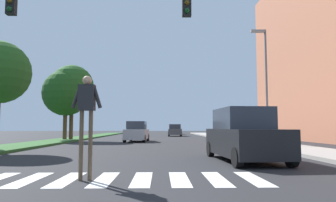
{
  "coord_description": "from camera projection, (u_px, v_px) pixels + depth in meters",
  "views": [
    {
      "loc": [
        0.89,
        -0.55,
        1.26
      ],
      "look_at": [
        1.35,
        18.23,
        2.86
      ],
      "focal_mm": 32.71,
      "sensor_mm": 36.0,
      "label": 1
    }
  ],
  "objects": [
    {
      "name": "sedan_distant",
      "position": [
        175.0,
        131.0,
        42.49
      ],
      "size": [
        1.99,
        4.2,
        1.65
      ],
      "color": "#474C51",
      "rests_on": "ground_plane"
    },
    {
      "name": "crosswalk",
      "position": [
        123.0,
        179.0,
        7.37
      ],
      "size": [
        6.75,
        2.2,
        0.01
      ],
      "color": "silver",
      "rests_on": "ground_plane"
    },
    {
      "name": "suv_crossing",
      "position": [
        244.0,
        136.0,
        11.43
      ],
      "size": [
        2.22,
        4.71,
        1.97
      ],
      "color": "black",
      "rests_on": "ground_plane"
    },
    {
      "name": "sidewalk_right",
      "position": [
        239.0,
        140.0,
        28.52
      ],
      "size": [
        3.0,
        64.0,
        0.15
      ],
      "primitive_type": "cube",
      "color": "#9E9991",
      "rests_on": "ground_plane"
    },
    {
      "name": "ground_plane",
      "position": [
        151.0,
        140.0,
        30.3
      ],
      "size": [
        140.0,
        140.0,
        0.0
      ],
      "primitive_type": "plane",
      "color": "#262628"
    },
    {
      "name": "tree_far",
      "position": [
        66.0,
        93.0,
        28.07
      ],
      "size": [
        4.22,
        4.22,
        6.35
      ],
      "color": "#4C3823",
      "rests_on": "median_strip"
    },
    {
      "name": "traffic_light_gantry",
      "position": [
        11.0,
        24.0,
        9.37
      ],
      "size": [
        9.95,
        0.3,
        6.0
      ],
      "color": "gold",
      "rests_on": "median_strip"
    },
    {
      "name": "sedan_midblock",
      "position": [
        137.0,
        132.0,
        26.57
      ],
      "size": [
        1.99,
        4.5,
        1.75
      ],
      "color": "#B7B7BC",
      "rests_on": "ground_plane"
    },
    {
      "name": "pedestrian_performer",
      "position": [
        87.0,
        110.0,
        7.32
      ],
      "size": [
        0.75,
        0.25,
        2.49
      ],
      "color": "brown",
      "rests_on": "ground_plane"
    },
    {
      "name": "sedan_far_horizon",
      "position": [
        174.0,
        130.0,
        53.35
      ],
      "size": [
        1.99,
        4.59,
        1.64
      ],
      "color": "gray",
      "rests_on": "ground_plane"
    },
    {
      "name": "street_lamp_right",
      "position": [
        265.0,
        76.0,
        19.88
      ],
      "size": [
        1.02,
        0.24,
        7.5
      ],
      "color": "slate",
      "rests_on": "sidewalk_right"
    },
    {
      "name": "median_strip",
      "position": [
        66.0,
        140.0,
        28.12
      ],
      "size": [
        2.89,
        64.0,
        0.15
      ],
      "primitive_type": "cube",
      "color": "#2D5B28",
      "rests_on": "ground_plane"
    },
    {
      "name": "tree_distant",
      "position": [
        72.0,
        86.0,
        28.56
      ],
      "size": [
        3.98,
        3.98,
        6.9
      ],
      "color": "#4C3823",
      "rests_on": "median_strip"
    }
  ]
}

